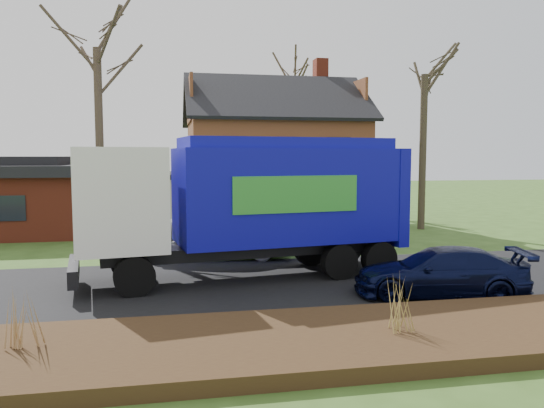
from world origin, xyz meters
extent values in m
plane|color=#314F1A|center=(0.00, 0.00, 0.00)|extent=(120.00, 120.00, 0.00)
cube|color=black|center=(0.00, 0.00, 0.01)|extent=(80.00, 7.00, 0.02)
cube|color=black|center=(0.00, -5.30, 0.15)|extent=(80.00, 3.50, 0.30)
cube|color=beige|center=(2.00, 14.00, 1.35)|extent=(9.00, 7.50, 2.70)
cube|color=#563018|center=(2.00, 14.00, 4.10)|extent=(9.00, 7.50, 2.80)
cube|color=maroon|center=(5.00, 15.00, 8.46)|extent=(0.70, 0.90, 1.60)
cube|color=beige|center=(-4.20, 13.50, 1.30)|extent=(3.50, 5.50, 2.60)
cube|color=black|center=(-4.20, 13.50, 2.72)|extent=(3.90, 5.90, 0.24)
cylinder|color=black|center=(-4.57, -0.72, 0.55)|extent=(1.14, 0.52, 1.10)
cylinder|color=black|center=(-4.89, 1.47, 0.55)|extent=(1.14, 0.52, 1.10)
cylinder|color=black|center=(1.37, 0.14, 0.55)|extent=(1.14, 0.52, 1.10)
cylinder|color=black|center=(1.05, 2.33, 0.55)|extent=(1.14, 0.52, 1.10)
cylinder|color=black|center=(2.72, 0.34, 0.55)|extent=(1.14, 0.52, 1.10)
cylinder|color=black|center=(2.41, 2.53, 0.55)|extent=(1.14, 0.52, 1.10)
cube|color=black|center=(-1.08, 0.91, 0.90)|extent=(9.15, 2.55, 0.37)
cube|color=white|center=(-4.99, 0.34, 2.53)|extent=(2.78, 2.95, 2.84)
cube|color=black|center=(-6.14, 0.17, 2.69)|extent=(0.42, 2.31, 0.95)
cube|color=black|center=(-6.24, 0.16, 0.58)|extent=(0.64, 2.64, 0.47)
cube|color=#0D0C99|center=(-0.09, 1.05, 2.53)|extent=(6.95, 3.56, 2.84)
cube|color=#0D0C99|center=(-0.09, 1.05, 4.11)|extent=(6.59, 3.20, 0.32)
cube|color=#0D0C99|center=(3.30, 1.54, 2.42)|extent=(0.75, 2.71, 3.05)
cube|color=green|center=(-0.06, -0.30, 2.63)|extent=(3.76, 0.59, 1.05)
cube|color=green|center=(-0.44, 2.35, 2.63)|extent=(3.76, 0.59, 1.05)
imported|color=#9B9DA2|center=(-1.80, 4.25, 0.86)|extent=(5.41, 2.60, 1.71)
imported|color=black|center=(3.39, -2.19, 0.65)|extent=(4.80, 2.87, 1.30)
cylinder|color=#46372A|center=(-6.57, 9.08, 4.16)|extent=(0.35, 0.35, 8.32)
cylinder|color=#3D3424|center=(8.97, 10.02, 3.89)|extent=(0.36, 0.36, 7.79)
cylinder|color=#47372A|center=(5.26, 22.50, 4.68)|extent=(0.36, 0.36, 9.35)
cone|color=#997243|center=(-6.22, -4.99, 0.81)|extent=(0.05, 0.05, 1.02)
cone|color=#997243|center=(-6.39, -4.99, 0.81)|extent=(0.05, 0.05, 1.02)
cone|color=#997243|center=(-6.05, -4.99, 0.81)|extent=(0.05, 0.05, 1.02)
cone|color=#997243|center=(-6.22, -4.86, 0.81)|extent=(0.05, 0.05, 1.02)
cone|color=#997243|center=(-6.22, -5.13, 0.81)|extent=(0.05, 0.05, 1.02)
cone|color=#9E8545|center=(0.78, -5.46, 0.83)|extent=(0.04, 0.04, 1.06)
cone|color=#9E8545|center=(0.61, -5.46, 0.83)|extent=(0.04, 0.04, 1.06)
cone|color=#9E8545|center=(0.95, -5.46, 0.83)|extent=(0.04, 0.04, 1.06)
cone|color=#9E8545|center=(0.78, -5.33, 0.83)|extent=(0.04, 0.04, 1.06)
cone|color=#9E8545|center=(0.78, -5.60, 0.83)|extent=(0.04, 0.04, 1.06)
camera|label=1|loc=(-3.60, -14.93, 3.72)|focal=35.00mm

